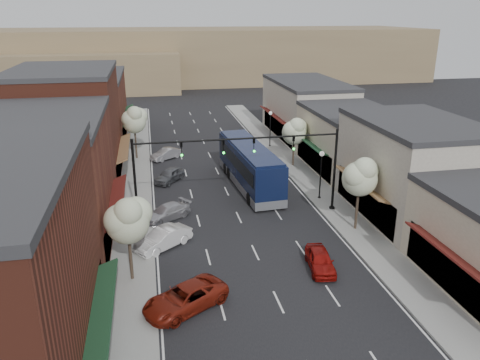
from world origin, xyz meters
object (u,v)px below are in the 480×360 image
lamp_post_near (321,167)px  tree_right_near (361,175)px  parked_car_b (163,238)px  red_hatchback (320,260)px  coach_bus (249,165)px  parked_car_c (167,212)px  parked_car_d (170,175)px  tree_right_far (295,130)px  tree_left_near (128,219)px  parked_car_e (166,154)px  signal_mast_right (307,159)px  tree_left_far (134,119)px  parked_car_a (185,298)px  lamp_post_far (270,123)px  signal_mast_left (166,168)px

lamp_post_near → tree_right_near: bearing=-85.2°
tree_right_near → parked_car_b: (-14.55, 0.04, -3.74)m
tree_right_near → red_hatchback: tree_right_near is taller
coach_bus → lamp_post_near: bearing=-44.0°
parked_car_c → parked_car_d: size_ratio=1.08×
tree_right_far → red_hatchback: size_ratio=1.42×
tree_left_near → coach_bus: size_ratio=0.43×
parked_car_b → parked_car_e: parked_car_b is taller
parked_car_c → parked_car_d: parked_car_d is taller
signal_mast_right → tree_left_far: size_ratio=1.34×
tree_left_near → parked_car_a: 5.80m
parked_car_b → parked_car_c: (0.44, 4.82, -0.10)m
tree_left_far → parked_car_d: size_ratio=1.58×
signal_mast_right → coach_bus: (-3.22, 7.02, -2.55)m
lamp_post_far → red_hatchback: (-4.17, -28.94, -2.36)m
tree_right_near → red_hatchback: bearing=-134.0°
coach_bus → parked_car_e: (-7.43, 10.24, -1.46)m
lamp_post_near → parked_car_e: lamp_post_near is taller
signal_mast_left → parked_car_a: signal_mast_left is taller
signal_mast_right → tree_right_near: bearing=-56.1°
tree_right_far → parked_car_c: 18.29m
tree_right_near → coach_bus: bearing=118.2°
red_hatchback → parked_car_d: 20.58m
coach_bus → parked_car_a: bearing=-116.5°
coach_bus → parked_car_e: 12.74m
tree_right_near → red_hatchback: size_ratio=1.56×
red_hatchback → signal_mast_right: bearing=85.1°
tree_right_far → parked_car_d: bearing=-170.6°
lamp_post_far → parked_car_a: size_ratio=0.89×
lamp_post_far → parked_car_a: lamp_post_far is taller
signal_mast_right → coach_bus: bearing=114.6°
tree_right_near → tree_left_near: tree_right_near is taller
tree_right_far → parked_car_d: 13.98m
signal_mast_left → lamp_post_far: (13.42, 20.00, -1.62)m
signal_mast_left → red_hatchback: 13.46m
parked_car_e → parked_car_a: bearing=-36.9°
parked_car_b → lamp_post_far: bearing=112.4°
signal_mast_left → parked_car_d: 10.52m
lamp_post_far → coach_bus: (-5.40, -12.98, -0.93)m
tree_left_near → parked_car_e: (3.22, 25.32, -3.60)m
parked_car_d → tree_left_far: bearing=146.7°
red_hatchback → signal_mast_left: bearing=143.6°
parked_car_a → parked_car_b: 7.62m
tree_right_far → parked_car_b: size_ratio=1.26×
parked_car_d → parked_car_b: bearing=-59.4°
signal_mast_right → lamp_post_near: signal_mast_right is taller
parked_car_b → parked_car_d: (1.16, 13.74, -0.05)m
signal_mast_left → tree_left_far: (-2.63, 17.95, -0.02)m
tree_right_far → lamp_post_far: bearing=93.9°
tree_right_far → coach_bus: tree_right_far is taller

